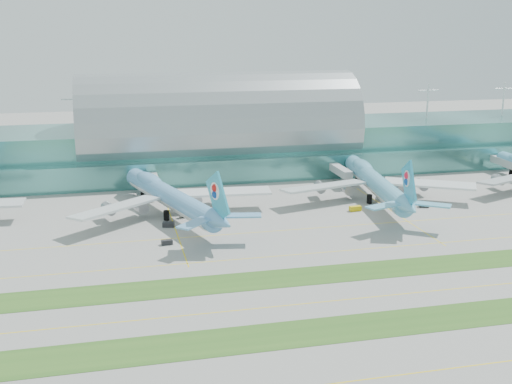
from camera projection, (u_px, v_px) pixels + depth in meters
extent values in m
plane|color=gray|center=(305.00, 279.00, 163.21)|extent=(700.00, 700.00, 0.00)
cube|color=#3D7A75|center=(218.00, 148.00, 283.20)|extent=(340.00, 42.00, 20.00)
cube|color=#3D7A75|center=(228.00, 171.00, 261.84)|extent=(340.00, 8.00, 10.00)
ellipsoid|color=#9EA5A8|center=(218.00, 125.00, 280.66)|extent=(340.00, 46.20, 16.17)
cylinder|color=white|center=(217.00, 107.00, 278.63)|extent=(0.80, 0.80, 16.00)
cube|color=#B2B7B7|center=(153.00, 180.00, 244.60)|extent=(3.50, 22.00, 3.00)
cylinder|color=black|center=(156.00, 195.00, 236.07)|extent=(1.00, 1.00, 4.00)
cube|color=#B2B7B7|center=(339.00, 170.00, 260.93)|extent=(3.50, 22.00, 3.00)
cylinder|color=black|center=(348.00, 184.00, 252.39)|extent=(1.00, 1.00, 4.00)
cube|color=#B2B7B7|center=(503.00, 161.00, 277.25)|extent=(3.50, 22.00, 3.00)
cube|color=#2D591E|center=(343.00, 329.00, 136.81)|extent=(420.00, 12.00, 0.08)
cube|color=#2D591E|center=(302.00, 276.00, 165.08)|extent=(420.00, 12.00, 0.08)
cube|color=yellow|center=(382.00, 377.00, 117.97)|extent=(420.00, 0.35, 0.01)
cube|color=yellow|center=(322.00, 302.00, 150.01)|extent=(420.00, 0.35, 0.01)
cube|color=yellow|center=(286.00, 255.00, 180.17)|extent=(420.00, 0.35, 0.01)
cube|color=yellow|center=(267.00, 232.00, 200.91)|extent=(420.00, 0.35, 0.01)
cylinder|color=#5E9DD0|center=(170.00, 197.00, 216.21)|extent=(26.56, 66.18, 6.73)
ellipsoid|color=#5E9DD0|center=(149.00, 180.00, 231.45)|extent=(12.22, 21.42, 4.79)
cone|color=#5E9DD0|center=(133.00, 175.00, 246.43)|extent=(8.04, 7.19, 6.73)
cone|color=#5E9DD0|center=(222.00, 222.00, 184.22)|extent=(9.02, 11.23, 6.39)
cube|color=silver|center=(116.00, 207.00, 204.95)|extent=(30.32, 26.98, 1.32)
cylinder|color=#999AA1|center=(125.00, 208.00, 212.80)|extent=(5.31, 6.80, 3.69)
cube|color=silver|center=(224.00, 192.00, 224.08)|extent=(33.09, 10.73, 1.32)
cylinder|color=#999AA1|center=(204.00, 196.00, 227.15)|extent=(5.31, 6.80, 3.69)
cube|color=#2BA0C2|center=(218.00, 197.00, 184.30)|extent=(4.89, 13.80, 15.64)
cylinder|color=white|center=(216.00, 191.00, 184.79)|extent=(2.49, 5.26, 5.21)
cylinder|color=black|center=(143.00, 194.00, 238.79)|extent=(1.95, 1.95, 3.25)
cylinder|color=black|center=(166.00, 215.00, 212.27)|extent=(1.95, 1.95, 3.25)
cylinder|color=black|center=(184.00, 213.00, 215.46)|extent=(1.95, 1.95, 3.25)
cylinder|color=#5DADCE|center=(376.00, 182.00, 235.37)|extent=(15.45, 67.92, 6.76)
ellipsoid|color=#5DADCE|center=(363.00, 167.00, 253.13)|extent=(9.03, 21.21, 4.82)
cone|color=#5DADCE|center=(352.00, 162.00, 270.44)|extent=(7.41, 6.28, 6.76)
cone|color=#5DADCE|center=(410.00, 208.00, 198.29)|extent=(7.64, 10.56, 6.42)
cube|color=silver|center=(324.00, 186.00, 231.54)|extent=(33.73, 16.18, 1.33)
cylinder|color=gray|center=(334.00, 188.00, 238.25)|extent=(4.45, 6.43, 3.71)
cube|color=silver|center=(429.00, 184.00, 235.22)|extent=(32.53, 23.23, 1.33)
cylinder|color=gray|center=(411.00, 186.00, 241.01)|extent=(4.45, 6.43, 3.71)
cube|color=#2D9EC9|center=(409.00, 185.00, 198.65)|extent=(2.50, 14.30, 15.72)
cylinder|color=silver|center=(408.00, 179.00, 199.28)|extent=(1.65, 5.32, 5.23)
cylinder|color=black|center=(358.00, 179.00, 261.38)|extent=(1.96, 1.96, 3.27)
cylinder|color=black|center=(369.00, 199.00, 232.14)|extent=(1.96, 1.96, 3.27)
cylinder|color=black|center=(387.00, 199.00, 232.75)|extent=(1.96, 1.96, 3.27)
cone|color=#60ADD3|center=(499.00, 157.00, 282.53)|extent=(6.33, 5.14, 6.27)
cube|color=silver|center=(510.00, 179.00, 245.07)|extent=(31.02, 18.09, 1.23)
cylinder|color=#94999C|center=(511.00, 180.00, 251.70)|extent=(3.51, 5.60, 3.44)
cylinder|color=black|center=(511.00, 172.00, 274.30)|extent=(1.82, 1.82, 3.03)
cube|color=black|center=(167.00, 242.00, 188.93)|extent=(3.40, 2.03, 1.42)
cube|color=black|center=(168.00, 225.00, 205.30)|extent=(4.07, 2.89, 1.59)
cube|color=gold|center=(355.00, 209.00, 222.94)|extent=(4.29, 2.18, 1.70)
cube|color=black|center=(424.00, 205.00, 227.64)|extent=(3.85, 2.98, 1.51)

